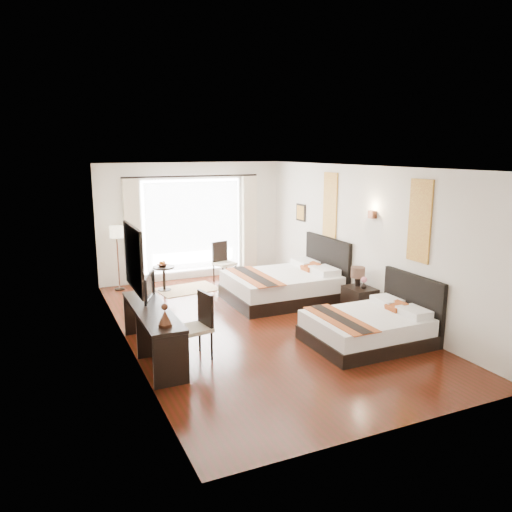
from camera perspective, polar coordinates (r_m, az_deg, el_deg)
name	(u,v)px	position (r m, az deg, el deg)	size (l,w,h in m)	color
floor	(256,325)	(9.03, 0.01, -7.94)	(4.50, 7.50, 0.01)	#3A190A
ceiling	(256,168)	(8.50, 0.01, 10.08)	(4.50, 7.50, 0.02)	white
wall_headboard	(363,239)	(9.78, 12.10, 1.87)	(0.01, 7.50, 2.80)	silver
wall_desk	(125,260)	(8.02, -14.78, -0.46)	(0.01, 7.50, 2.80)	silver
wall_window	(192,221)	(12.12, -7.30, 3.95)	(4.50, 0.01, 2.80)	silver
wall_entry	(400,310)	(5.56, 16.16, -5.99)	(4.50, 0.01, 2.80)	silver
window_glass	(193,226)	(12.12, -7.26, 3.47)	(2.40, 0.02, 2.20)	white
sheer_curtain	(193,226)	(12.06, -7.18, 3.44)	(2.30, 0.02, 2.10)	white
drape_left	(133,231)	(11.69, -13.93, 2.81)	(0.35, 0.14, 2.35)	beige
drape_right	(249,223)	(12.53, -0.76, 3.75)	(0.35, 0.14, 2.35)	beige
art_panel_near	(420,221)	(8.53, 18.21, 3.82)	(0.03, 0.50, 1.35)	#994016
art_panel_far	(330,205)	(10.64, 8.47, 5.80)	(0.03, 0.50, 1.35)	#994016
wall_sconce	(372,215)	(9.41, 13.15, 4.63)	(0.10, 0.14, 0.14)	#49281A
mirror_frame	(133,258)	(7.39, -13.84, -0.25)	(0.04, 1.25, 0.95)	black
mirror_glass	(135,258)	(7.40, -13.65, -0.23)	(0.01, 1.12, 0.82)	white
bed_near	(371,326)	(8.37, 13.00, -7.85)	(1.89, 1.47, 1.06)	black
bed_far	(285,285)	(10.42, 3.37, -3.32)	(2.23, 1.74, 1.26)	black
nightstand	(359,302)	(9.63, 11.74, -5.14)	(0.47, 0.58, 0.56)	black
table_lamp	(358,274)	(9.60, 11.56, -2.03)	(0.27, 0.27, 0.42)	black
vase	(364,289)	(9.47, 12.20, -3.68)	(0.11, 0.11, 0.12)	black
console_desk	(153,333)	(7.76, -11.72, -8.59)	(0.50, 2.20, 0.76)	black
television	(145,287)	(8.08, -12.58, -3.46)	(0.72, 0.09, 0.41)	black
bronze_figurine	(165,316)	(6.83, -10.37, -6.81)	(0.19, 0.19, 0.28)	#49281A
desk_chair	(195,339)	(7.64, -6.96, -9.36)	(0.53, 0.53, 1.00)	tan
floor_lamp	(117,236)	(11.41, -15.64, 2.17)	(0.29, 0.29, 1.44)	black
side_table	(164,278)	(11.30, -10.46, -2.54)	(0.48, 0.48, 0.55)	black
fruit_bowl	(162,265)	(11.24, -10.66, -1.05)	(0.21, 0.21, 0.05)	#412217
window_chair	(224,270)	(11.88, -3.65, -1.59)	(0.54, 0.54, 0.96)	tan
jute_rug	(188,289)	(11.38, -7.82, -3.76)	(1.33, 0.90, 0.01)	tan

